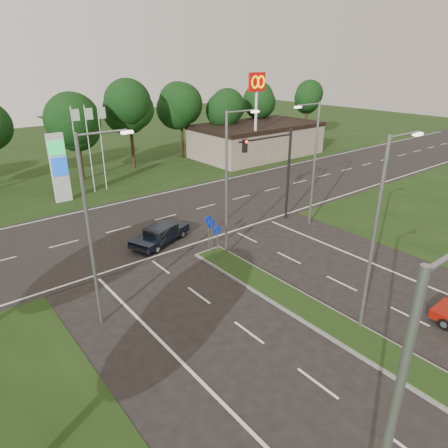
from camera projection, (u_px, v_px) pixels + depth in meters
verge_far at (40, 153)px, 53.69m from camera, size 160.00×50.00×0.02m
cross_road at (154, 220)px, 31.28m from camera, size 160.00×12.00×0.02m
median_kerb at (390, 357)px, 16.81m from camera, size 2.00×26.00×0.12m
commercial_building at (257, 140)px, 51.87m from camera, size 16.00×9.00×4.00m
streetlight_median_near at (378, 228)px, 16.91m from camera, size 2.53×0.22×9.00m
streetlight_median_far at (229, 177)px, 24.14m from camera, size 2.53×0.22×9.00m
streetlight_left_far at (93, 224)px, 17.34m from camera, size 2.53×0.22×9.00m
streetlight_right_far at (313, 159)px, 28.63m from camera, size 2.53×0.22×9.00m
traffic_signal at (277, 163)px, 29.31m from camera, size 5.10×0.42×7.00m
median_signs at (212, 230)px, 25.14m from camera, size 1.16×1.76×2.38m
gas_pylon at (61, 166)px, 34.42m from camera, size 5.80×1.26×8.00m
mcdonalds_sign at (257, 95)px, 44.37m from camera, size 2.20×0.47×10.40m
treeline_far at (72, 111)px, 40.25m from camera, size 6.00×6.00×9.90m
navy_sedan at (160, 234)px, 27.21m from camera, size 4.76×3.29×1.21m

